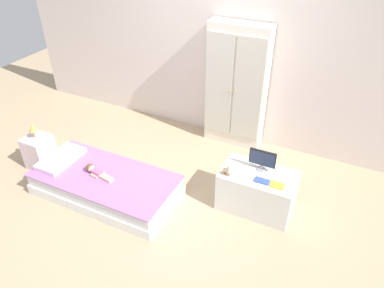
% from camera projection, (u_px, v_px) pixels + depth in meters
% --- Properties ---
extents(ground_plane, '(10.00, 10.00, 0.02)m').
position_uv_depth(ground_plane, '(171.00, 196.00, 4.27)').
color(ground_plane, tan).
extents(back_wall, '(6.40, 0.05, 2.70)m').
position_uv_depth(back_wall, '(226.00, 43.00, 4.67)').
color(back_wall, silver).
rests_on(back_wall, ground_plane).
extents(bed, '(1.67, 0.80, 0.28)m').
position_uv_depth(bed, '(106.00, 185.00, 4.21)').
color(bed, white).
rests_on(bed, ground_plane).
extents(pillow, '(0.32, 0.57, 0.06)m').
position_uv_depth(pillow, '(61.00, 159.00, 4.34)').
color(pillow, silver).
rests_on(pillow, bed).
extents(doll, '(0.39, 0.15, 0.10)m').
position_uv_depth(doll, '(95.00, 171.00, 4.13)').
color(doll, '#D6668E').
rests_on(doll, bed).
extents(nightstand, '(0.31, 0.31, 0.43)m').
position_uv_depth(nightstand, '(40.00, 152.00, 4.62)').
color(nightstand, silver).
rests_on(nightstand, ground_plane).
extents(table_lamp, '(0.10, 0.10, 0.20)m').
position_uv_depth(table_lamp, '(33.00, 128.00, 4.42)').
color(table_lamp, '#B7B2AD').
rests_on(table_lamp, nightstand).
extents(wardrobe, '(0.79, 0.27, 1.68)m').
position_uv_depth(wardrobe, '(236.00, 87.00, 4.74)').
color(wardrobe, white).
rests_on(wardrobe, ground_plane).
extents(tv_stand, '(0.80, 0.49, 0.47)m').
position_uv_depth(tv_stand, '(257.00, 190.00, 3.98)').
color(tv_stand, silver).
rests_on(tv_stand, ground_plane).
extents(tv_monitor, '(0.29, 0.10, 0.24)m').
position_uv_depth(tv_monitor, '(262.00, 159.00, 3.83)').
color(tv_monitor, '#99999E').
rests_on(tv_monitor, tv_stand).
extents(rocking_horse_toy, '(0.10, 0.04, 0.12)m').
position_uv_depth(rocking_horse_toy, '(226.00, 170.00, 3.81)').
color(rocking_horse_toy, '#8E6642').
rests_on(rocking_horse_toy, tv_stand).
extents(book_blue, '(0.15, 0.08, 0.02)m').
position_uv_depth(book_blue, '(262.00, 181.00, 3.74)').
color(book_blue, blue).
rests_on(book_blue, tv_stand).
extents(book_yellow, '(0.14, 0.10, 0.02)m').
position_uv_depth(book_yellow, '(277.00, 185.00, 3.68)').
color(book_yellow, gold).
rests_on(book_yellow, tv_stand).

